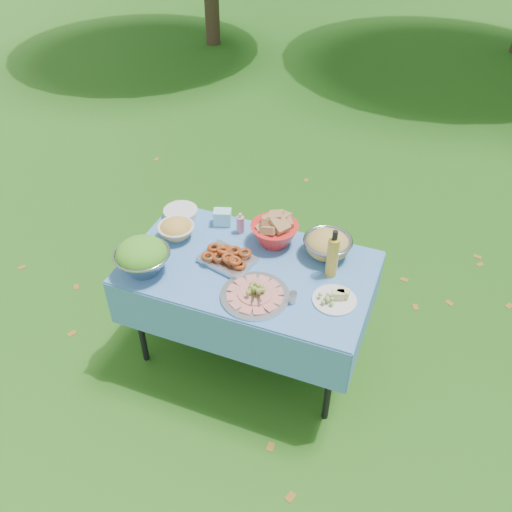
{
  "coord_description": "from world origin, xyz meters",
  "views": [
    {
      "loc": [
        0.92,
        -2.24,
        2.87
      ],
      "look_at": [
        0.05,
        0.0,
        0.85
      ],
      "focal_mm": 38.0,
      "sensor_mm": 36.0,
      "label": 1
    }
  ],
  "objects": [
    {
      "name": "ground",
      "position": [
        0.0,
        0.0,
        0.0
      ],
      "size": [
        80.0,
        80.0,
        0.0
      ],
      "primitive_type": "plane",
      "color": "#093509",
      "rests_on": "ground"
    },
    {
      "name": "picnic_table",
      "position": [
        0.0,
        0.0,
        0.38
      ],
      "size": [
        1.46,
        0.86,
        0.76
      ],
      "primitive_type": "cube",
      "color": "#84BEFF",
      "rests_on": "ground"
    },
    {
      "name": "salad_bowl",
      "position": [
        -0.56,
        -0.26,
        0.87
      ],
      "size": [
        0.4,
        0.4,
        0.21
      ],
      "primitive_type": null,
      "rotation": [
        0.0,
        0.0,
        0.29
      ],
      "color": "#9DA1A5",
      "rests_on": "picnic_table"
    },
    {
      "name": "pasta_bowl_white",
      "position": [
        -0.53,
        0.1,
        0.82
      ],
      "size": [
        0.29,
        0.29,
        0.13
      ],
      "primitive_type": null,
      "rotation": [
        0.0,
        0.0,
        0.38
      ],
      "color": "silver",
      "rests_on": "picnic_table"
    },
    {
      "name": "plate_stack",
      "position": [
        -0.61,
        0.3,
        0.79
      ],
      "size": [
        0.26,
        0.26,
        0.06
      ],
      "primitive_type": "cylinder",
      "rotation": [
        0.0,
        0.0,
        -0.17
      ],
      "color": "silver",
      "rests_on": "picnic_table"
    },
    {
      "name": "wipes_box",
      "position": [
        -0.32,
        0.33,
        0.81
      ],
      "size": [
        0.13,
        0.11,
        0.1
      ],
      "primitive_type": "cube",
      "rotation": [
        0.0,
        0.0,
        0.31
      ],
      "color": "#97E8F0",
      "rests_on": "picnic_table"
    },
    {
      "name": "sanitizer_bottle",
      "position": [
        -0.17,
        0.29,
        0.83
      ],
      "size": [
        0.06,
        0.06,
        0.14
      ],
      "primitive_type": "cylinder",
      "rotation": [
        0.0,
        0.0,
        -0.39
      ],
      "color": "#D67A8C",
      "rests_on": "picnic_table"
    },
    {
      "name": "bread_bowl",
      "position": [
        0.06,
        0.27,
        0.86
      ],
      "size": [
        0.32,
        0.32,
        0.2
      ],
      "primitive_type": null,
      "rotation": [
        0.0,
        0.0,
        0.09
      ],
      "color": "red",
      "rests_on": "picnic_table"
    },
    {
      "name": "pasta_bowl_steel",
      "position": [
        0.4,
        0.27,
        0.84
      ],
      "size": [
        0.39,
        0.39,
        0.16
      ],
      "primitive_type": null,
      "rotation": [
        0.0,
        0.0,
        0.43
      ],
      "color": "#9DA1A5",
      "rests_on": "picnic_table"
    },
    {
      "name": "fried_tray",
      "position": [
        -0.13,
        -0.01,
        0.8
      ],
      "size": [
        0.35,
        0.29,
        0.07
      ],
      "primitive_type": "cube",
      "rotation": [
        0.0,
        0.0,
        -0.25
      ],
      "color": "#B7B7BC",
      "rests_on": "picnic_table"
    },
    {
      "name": "charcuterie_platter",
      "position": [
        0.13,
        -0.23,
        0.81
      ],
      "size": [
        0.51,
        0.51,
        0.09
      ],
      "primitive_type": "cylinder",
      "rotation": [
        0.0,
        0.0,
        0.41
      ],
      "color": "silver",
      "rests_on": "picnic_table"
    },
    {
      "name": "oil_bottle",
      "position": [
        0.47,
        0.11,
        0.92
      ],
      "size": [
        0.08,
        0.08,
        0.31
      ],
      "primitive_type": "cylinder",
      "rotation": [
        0.0,
        0.0,
        0.23
      ],
      "color": "gold",
      "rests_on": "picnic_table"
    },
    {
      "name": "cheese_plate",
      "position": [
        0.55,
        -0.1,
        0.79
      ],
      "size": [
        0.32,
        0.32,
        0.07
      ],
      "primitive_type": "cylinder",
      "rotation": [
        0.0,
        0.0,
        -0.39
      ],
      "color": "silver",
      "rests_on": "picnic_table"
    },
    {
      "name": "shaker",
      "position": [
        0.34,
        -0.19,
        0.8
      ],
      "size": [
        0.05,
        0.05,
        0.07
      ],
      "primitive_type": "cylinder",
      "rotation": [
        0.0,
        0.0,
        -0.13
      ],
      "color": "silver",
      "rests_on": "picnic_table"
    }
  ]
}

